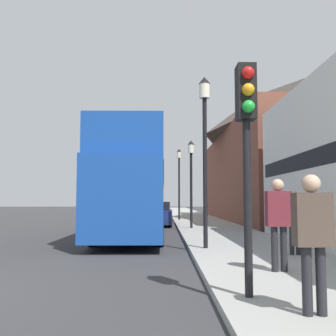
% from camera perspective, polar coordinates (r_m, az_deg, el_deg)
% --- Properties ---
extents(ground_plane, '(144.00, 144.00, 0.00)m').
position_cam_1_polar(ground_plane, '(27.40, -11.30, -7.87)').
color(ground_plane, '#333335').
extents(sidewalk, '(3.68, 108.00, 0.14)m').
position_cam_1_polar(sidewalk, '(24.09, 5.59, -8.22)').
color(sidewalk, '#999993').
rests_on(sidewalk, ground_plane).
extents(brick_terrace_rear, '(6.00, 23.99, 9.84)m').
position_cam_1_polar(brick_terrace_rear, '(31.27, 13.09, 1.59)').
color(brick_terrace_rear, brown).
rests_on(brick_terrace_rear, ground_plane).
extents(tour_bus, '(2.53, 10.17, 4.24)m').
position_cam_1_polar(tour_bus, '(16.47, -5.00, -3.52)').
color(tour_bus, '#19479E').
rests_on(tour_bus, ground_plane).
extents(parked_car_ahead_of_bus, '(1.96, 4.41, 1.46)m').
position_cam_1_polar(parked_car_ahead_of_bus, '(24.13, -1.59, -6.75)').
color(parked_car_ahead_of_bus, navy).
rests_on(parked_car_ahead_of_bus, ground_plane).
extents(pedestrian_nearest, '(0.45, 0.25, 1.73)m').
position_cam_1_polar(pedestrian_nearest, '(5.27, 20.23, -8.39)').
color(pedestrian_nearest, '#232328').
rests_on(pedestrian_nearest, sidewalk).
extents(pedestrian_second, '(0.48, 0.27, 1.84)m').
position_cam_1_polar(pedestrian_second, '(8.23, 15.73, -6.64)').
color(pedestrian_second, '#232328').
rests_on(pedestrian_second, sidewalk).
extents(pedestrian_third, '(0.44, 0.24, 1.66)m').
position_cam_1_polar(pedestrian_third, '(10.84, 17.86, -6.65)').
color(pedestrian_third, '#232328').
rests_on(pedestrian_third, sidewalk).
extents(traffic_signal, '(0.28, 0.42, 3.47)m').
position_cam_1_polar(traffic_signal, '(6.07, 11.35, 6.20)').
color(traffic_signal, black).
rests_on(traffic_signal, sidewalk).
extents(lamp_post_nearest, '(0.35, 0.35, 5.19)m').
position_cam_1_polar(lamp_post_nearest, '(12.02, 5.36, 5.52)').
color(lamp_post_nearest, black).
rests_on(lamp_post_nearest, sidewalk).
extents(lamp_post_second, '(0.35, 0.35, 4.53)m').
position_cam_1_polar(lamp_post_second, '(20.40, 3.37, 0.14)').
color(lamp_post_second, black).
rests_on(lamp_post_second, sidewalk).
extents(lamp_post_third, '(0.35, 0.35, 5.21)m').
position_cam_1_polar(lamp_post_third, '(28.90, 1.62, -0.48)').
color(lamp_post_third, black).
rests_on(lamp_post_third, sidewalk).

